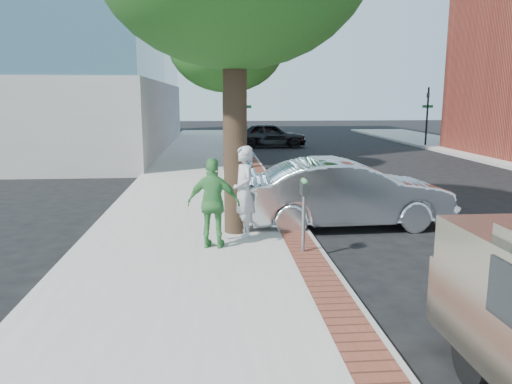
{
  "coord_description": "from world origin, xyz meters",
  "views": [
    {
      "loc": [
        -1.06,
        -9.13,
        3.16
      ],
      "look_at": [
        -0.2,
        1.16,
        1.2
      ],
      "focal_mm": 35.0,
      "sensor_mm": 36.0,
      "label": 1
    }
  ],
  "objects": [
    {
      "name": "bg_car",
      "position": [
        2.48,
        22.73,
        0.79
      ],
      "size": [
        4.67,
        1.9,
        1.59
      ],
      "primitive_type": "imported",
      "rotation": [
        0.0,
        0.0,
        1.58
      ],
      "color": "black",
      "rests_on": "ground"
    },
    {
      "name": "office_base",
      "position": [
        -13.0,
        22.0,
        2.0
      ],
      "size": [
        18.2,
        22.2,
        4.0
      ],
      "primitive_type": "cube",
      "color": "gray",
      "rests_on": "ground"
    },
    {
      "name": "sedan_silver",
      "position": [
        2.16,
        2.7,
        0.84
      ],
      "size": [
        5.15,
        1.99,
        1.67
      ],
      "primitive_type": "imported",
      "rotation": [
        0.0,
        0.0,
        1.61
      ],
      "color": "silver",
      "rests_on": "ground"
    },
    {
      "name": "curb",
      "position": [
        1.05,
        8.0,
        0.07
      ],
      "size": [
        0.1,
        60.0,
        0.15
      ],
      "primitive_type": "cube",
      "color": "gray",
      "rests_on": "ground"
    },
    {
      "name": "person_officer",
      "position": [
        -0.23,
        3.47,
        1.0
      ],
      "size": [
        0.99,
        1.05,
        1.7
      ],
      "primitive_type": "imported",
      "rotation": [
        0.0,
        0.0,
        2.16
      ],
      "color": "#84B3CC",
      "rests_on": "sidewalk"
    },
    {
      "name": "person_gray",
      "position": [
        -0.44,
        1.53,
        1.14
      ],
      "size": [
        0.64,
        0.82,
        1.99
      ],
      "primitive_type": "imported",
      "rotation": [
        0.0,
        0.0,
        -1.32
      ],
      "color": "#B1B1B6",
      "rests_on": "sidewalk"
    },
    {
      "name": "ground",
      "position": [
        0.0,
        0.0,
        0.0
      ],
      "size": [
        120.0,
        120.0,
        0.0
      ],
      "primitive_type": "plane",
      "color": "black",
      "rests_on": "ground"
    },
    {
      "name": "brick_strip",
      "position": [
        0.7,
        8.0,
        0.15
      ],
      "size": [
        0.6,
        60.0,
        0.01
      ],
      "primitive_type": "cube",
      "color": "brown",
      "rests_on": "sidewalk"
    },
    {
      "name": "person_green",
      "position": [
        -1.09,
        0.72,
        1.06
      ],
      "size": [
        1.14,
        0.65,
        1.83
      ],
      "primitive_type": "imported",
      "rotation": [
        0.0,
        0.0,
        2.95
      ],
      "color": "#429247",
      "rests_on": "sidewalk"
    },
    {
      "name": "signal_far",
      "position": [
        12.5,
        22.0,
        2.25
      ],
      "size": [
        0.7,
        0.15,
        3.8
      ],
      "color": "black",
      "rests_on": "ground"
    },
    {
      "name": "signal_near",
      "position": [
        0.9,
        22.0,
        2.25
      ],
      "size": [
        0.7,
        0.15,
        3.8
      ],
      "color": "black",
      "rests_on": "ground"
    },
    {
      "name": "sidewalk",
      "position": [
        -1.5,
        8.0,
        0.07
      ],
      "size": [
        5.0,
        60.0,
        0.15
      ],
      "primitive_type": "cube",
      "color": "#9E9991",
      "rests_on": "ground"
    },
    {
      "name": "tree_far",
      "position": [
        -0.5,
        12.0,
        5.3
      ],
      "size": [
        4.8,
        4.8,
        7.14
      ],
      "color": "black",
      "rests_on": "sidewalk"
    },
    {
      "name": "parking_meter",
      "position": [
        0.66,
        0.25,
        1.21
      ],
      "size": [
        0.12,
        0.32,
        1.47
      ],
      "color": "gray",
      "rests_on": "sidewalk"
    }
  ]
}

